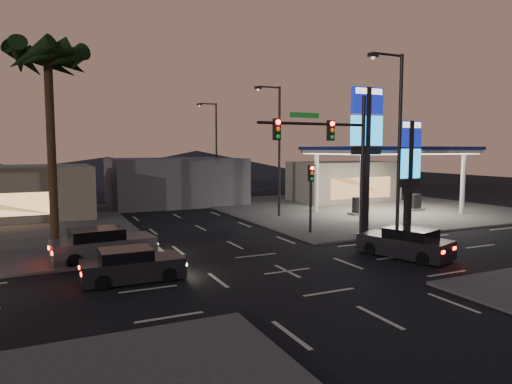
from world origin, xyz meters
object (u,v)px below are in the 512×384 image
suv_station (406,244)px  traffic_signal_mast (335,150)px  gas_station (389,152)px  pylon_sign_tall (367,131)px  pylon_sign_short (409,159)px  car_lane_a_front (132,266)px  car_lane_b_front (102,246)px

suv_station → traffic_signal_mast: bearing=141.9°
traffic_signal_mast → gas_station: bearing=39.3°
pylon_sign_tall → suv_station: pylon_sign_tall is taller
pylon_sign_short → car_lane_a_front: (-17.37, -3.11, -4.04)m
gas_station → pylon_sign_short: bearing=-123.7°
traffic_signal_mast → suv_station: size_ratio=1.70×
traffic_signal_mast → suv_station: bearing=-38.1°
pylon_sign_short → car_lane_a_front: pylon_sign_short is taller
pylon_sign_short → gas_station: bearing=56.3°
gas_station → car_lane_b_front: 24.35m
traffic_signal_mast → car_lane_a_front: 11.14m
gas_station → pylon_sign_tall: size_ratio=1.36×
car_lane_a_front → car_lane_b_front: bearing=99.4°
pylon_sign_short → traffic_signal_mast: (-7.24, -2.51, 0.57)m
traffic_signal_mast → pylon_sign_short: bearing=19.1°
pylon_sign_tall → pylon_sign_short: (2.50, -1.00, -1.74)m
pylon_sign_short → suv_station: pylon_sign_short is taller
gas_station → car_lane_b_front: gas_station is taller
gas_station → suv_station: size_ratio=2.59×
gas_station → car_lane_a_front: gas_station is taller
car_lane_a_front → pylon_sign_short: bearing=10.2°
pylon_sign_tall → car_lane_a_front: bearing=-164.5°
gas_station → pylon_sign_short: pylon_sign_short is taller
pylon_sign_short → traffic_signal_mast: traffic_signal_mast is taller
pylon_sign_tall → suv_station: (-1.98, -5.68, -5.72)m
pylon_sign_short → traffic_signal_mast: 7.69m
pylon_sign_tall → pylon_sign_short: 3.20m
pylon_sign_short → car_lane_b_front: pylon_sign_short is taller
gas_station → pylon_sign_short: (-5.00, -7.50, -0.42)m
pylon_sign_tall → suv_station: 8.30m
gas_station → suv_station: (-9.48, -12.18, -4.40)m
traffic_signal_mast → car_lane_b_front: (-10.79, 3.41, -4.50)m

